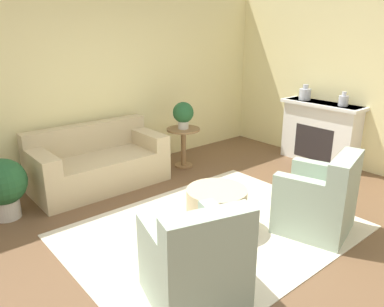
% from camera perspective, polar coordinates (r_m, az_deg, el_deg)
% --- Properties ---
extents(ground_plane, '(16.00, 16.00, 0.00)m').
position_cam_1_polar(ground_plane, '(4.30, 3.27, -11.75)').
color(ground_plane, brown).
extents(wall_back, '(8.99, 0.12, 2.80)m').
position_cam_1_polar(wall_back, '(5.88, -14.10, 10.52)').
color(wall_back, beige).
rests_on(wall_back, ground_plane).
extents(wall_right, '(0.12, 10.26, 2.80)m').
position_cam_1_polar(wall_right, '(6.40, 25.14, 9.96)').
color(wall_right, beige).
rests_on(wall_right, ground_plane).
extents(rug, '(3.09, 2.35, 0.01)m').
position_cam_1_polar(rug, '(4.30, 3.27, -11.69)').
color(rug, beige).
rests_on(rug, ground_plane).
extents(couch, '(1.85, 0.88, 0.86)m').
position_cam_1_polar(couch, '(5.51, -14.09, -1.60)').
color(couch, '#C6B289').
rests_on(couch, ground_plane).
extents(armchair_left, '(0.89, 0.91, 0.92)m').
position_cam_1_polar(armchair_left, '(3.13, 0.58, -16.58)').
color(armchair_left, '#9EB29E').
rests_on(armchair_left, rug).
extents(armchair_right, '(0.89, 0.91, 0.92)m').
position_cam_1_polar(armchair_right, '(4.37, 18.89, -6.91)').
color(armchair_right, '#9EB29E').
rests_on(armchair_right, rug).
extents(ottoman_table, '(0.68, 0.68, 0.47)m').
position_cam_1_polar(ottoman_table, '(4.21, 3.75, -7.70)').
color(ottoman_table, '#C6B289').
rests_on(ottoman_table, rug).
extents(side_table, '(0.53, 0.53, 0.64)m').
position_cam_1_polar(side_table, '(6.05, -1.32, 1.95)').
color(side_table, olive).
rests_on(side_table, ground_plane).
extents(fireplace, '(0.44, 1.36, 1.02)m').
position_cam_1_polar(fireplace, '(6.60, 18.93, 3.22)').
color(fireplace, white).
rests_on(fireplace, ground_plane).
extents(vase_mantel_near, '(0.19, 0.19, 0.26)m').
position_cam_1_polar(vase_mantel_near, '(6.65, 16.84, 8.70)').
color(vase_mantel_near, silver).
rests_on(vase_mantel_near, fireplace).
extents(vase_mantel_far, '(0.15, 0.15, 0.22)m').
position_cam_1_polar(vase_mantel_far, '(6.30, 22.08, 7.51)').
color(vase_mantel_far, silver).
rests_on(vase_mantel_far, fireplace).
extents(potted_plant_on_side_table, '(0.33, 0.33, 0.43)m').
position_cam_1_polar(potted_plant_on_side_table, '(5.94, -1.35, 6.10)').
color(potted_plant_on_side_table, beige).
rests_on(potted_plant_on_side_table, side_table).
extents(potted_plant_floor, '(0.55, 0.55, 0.74)m').
position_cam_1_polar(potted_plant_floor, '(4.91, -26.83, -4.29)').
color(potted_plant_floor, beige).
rests_on(potted_plant_floor, ground_plane).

